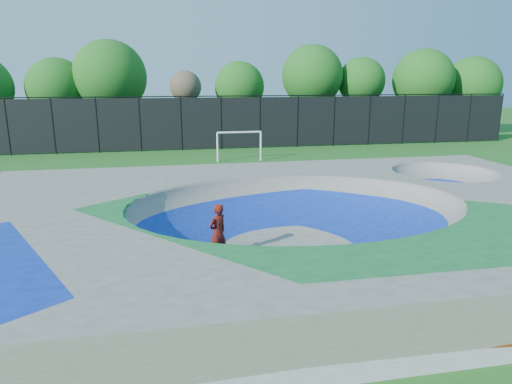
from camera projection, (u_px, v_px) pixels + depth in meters
ground at (297, 245)px, 15.06m from camera, size 120.00×120.00×0.00m
skate_deck at (298, 223)px, 14.88m from camera, size 22.00×14.00×1.50m
skater at (218, 232)px, 13.63m from camera, size 0.76×0.72×1.76m
skateboard at (218, 259)px, 13.83m from camera, size 0.78×0.60×0.05m
soccer_goal at (239, 141)px, 29.68m from camera, size 2.98×0.12×1.97m
fence at (221, 122)px, 34.53m from camera, size 48.09×0.09×4.04m
treeline at (229, 82)px, 38.73m from camera, size 52.39×7.35×8.39m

